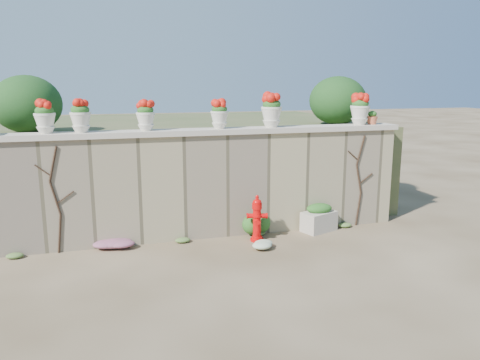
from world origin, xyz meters
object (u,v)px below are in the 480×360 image
object	(u,v)px
fire_hydrant	(257,218)
urn_pot_0	(45,117)
planter_box	(319,218)
terracotta_pot	(372,118)

from	to	relation	value
fire_hydrant	urn_pot_0	distance (m)	4.16
planter_box	terracotta_pot	bearing A→B (deg)	-5.32
urn_pot_0	fire_hydrant	bearing A→B (deg)	-9.11
planter_box	fire_hydrant	bearing A→B (deg)	169.00
fire_hydrant	terracotta_pot	distance (m)	3.29
planter_box	urn_pot_0	bearing A→B (deg)	155.59
terracotta_pot	fire_hydrant	bearing A→B (deg)	-167.82
planter_box	terracotta_pot	xyz separation A→B (m)	(1.31, 0.35, 1.96)
terracotta_pot	planter_box	bearing A→B (deg)	-164.91
fire_hydrant	terracotta_pot	bearing A→B (deg)	26.36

